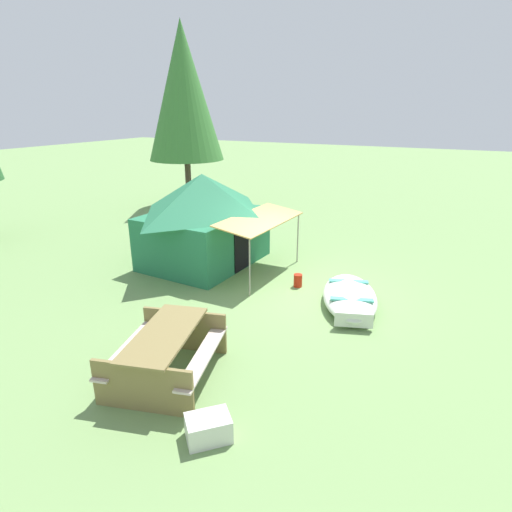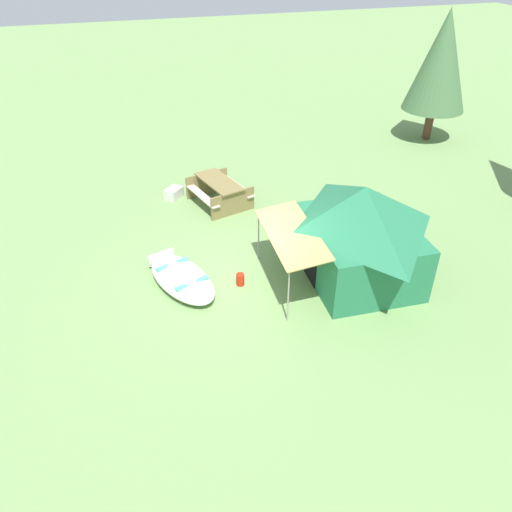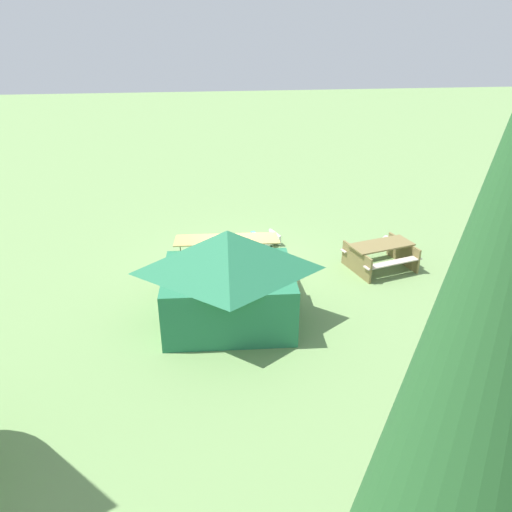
# 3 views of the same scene
# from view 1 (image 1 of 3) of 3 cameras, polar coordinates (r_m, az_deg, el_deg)

# --- Properties ---
(ground_plane) EXTENTS (80.00, 80.00, 0.00)m
(ground_plane) POSITION_cam_1_polar(r_m,az_deg,el_deg) (10.01, 5.33, -4.37)
(ground_plane) COLOR #6F9355
(beached_rowboat) EXTENTS (2.64, 1.86, 0.39)m
(beached_rowboat) POSITION_cam_1_polar(r_m,az_deg,el_deg) (9.29, 12.62, -5.38)
(beached_rowboat) COLOR silver
(beached_rowboat) RESTS_ON ground_plane
(canvas_cabin_tent) EXTENTS (3.43, 3.73, 2.43)m
(canvas_cabin_tent) POSITION_cam_1_polar(r_m,az_deg,el_deg) (11.33, -7.11, 5.16)
(canvas_cabin_tent) COLOR #25724B
(canvas_cabin_tent) RESTS_ON ground_plane
(picnic_table) EXTENTS (2.18, 1.93, 0.79)m
(picnic_table) POSITION_cam_1_polar(r_m,az_deg,el_deg) (6.83, -12.17, -12.26)
(picnic_table) COLOR olive
(picnic_table) RESTS_ON ground_plane
(cooler_box) EXTENTS (0.68, 0.68, 0.33)m
(cooler_box) POSITION_cam_1_polar(r_m,az_deg,el_deg) (5.84, -6.49, -22.23)
(cooler_box) COLOR silver
(cooler_box) RESTS_ON ground_plane
(fuel_can) EXTENTS (0.26, 0.26, 0.31)m
(fuel_can) POSITION_cam_1_polar(r_m,az_deg,el_deg) (10.05, 5.71, -3.33)
(fuel_can) COLOR red
(fuel_can) RESTS_ON ground_plane
(pine_tree_back_left) EXTENTS (3.05, 3.05, 7.26)m
(pine_tree_back_left) POSITION_cam_1_polar(r_m,az_deg,el_deg) (18.10, -9.81, 21.08)
(pine_tree_back_left) COLOR #45332C
(pine_tree_back_left) RESTS_ON ground_plane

